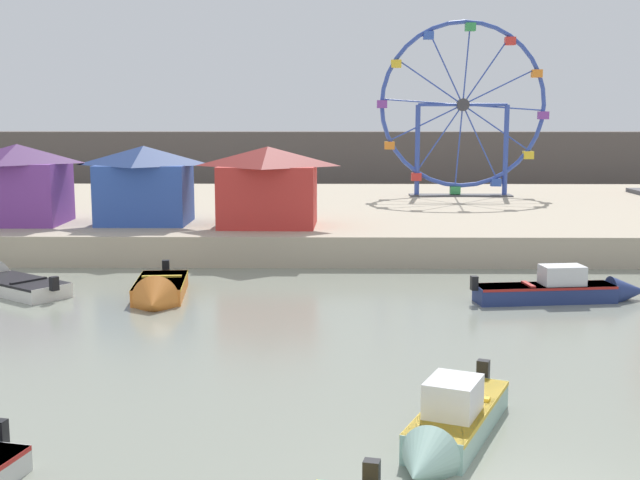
{
  "coord_description": "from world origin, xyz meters",
  "views": [
    {
      "loc": [
        -2.98,
        -10.95,
        5.8
      ],
      "look_at": [
        -3.3,
        13.45,
        2.1
      ],
      "focal_mm": 46.35,
      "sensor_mm": 36.0,
      "label": 1
    }
  ],
  "objects": [
    {
      "name": "ferris_wheel_blue_frame",
      "position": [
        4.46,
        36.28,
        6.15
      ],
      "size": [
        9.66,
        1.2,
        9.85
      ],
      "color": "#334CA8",
      "rests_on": "quay_promenade"
    },
    {
      "name": "distant_town_skyline",
      "position": [
        0.0,
        59.46,
        2.2
      ],
      "size": [
        140.0,
        3.0,
        4.4
      ],
      "primitive_type": "cube",
      "color": "#564C47",
      "rests_on": "ground_plane"
    },
    {
      "name": "motorboat_seafoam",
      "position": [
        -0.87,
        2.99,
        0.37
      ],
      "size": [
        2.78,
        4.63,
        1.41
      ],
      "rotation": [
        0.0,
        0.0,
        4.3
      ],
      "color": "#93BCAD",
      "rests_on": "ground_plane"
    },
    {
      "name": "motorboat_white_red_stripe",
      "position": [
        -13.8,
        15.9,
        0.25
      ],
      "size": [
        4.42,
        3.85,
        1.42
      ],
      "rotation": [
        0.0,
        0.0,
        2.49
      ],
      "color": "silver",
      "rests_on": "ground_plane"
    },
    {
      "name": "carnival_booth_red_striped",
      "position": [
        -5.58,
        23.27,
        2.92
      ],
      "size": [
        4.42,
        3.7,
        3.31
      ],
      "rotation": [
        0.0,
        0.0,
        -0.03
      ],
      "color": "red",
      "rests_on": "quay_promenade"
    },
    {
      "name": "motorboat_navy_blue",
      "position": [
        4.48,
        14.52,
        0.37
      ],
      "size": [
        5.77,
        1.72,
        1.37
      ],
      "rotation": [
        0.0,
        0.0,
        0.13
      ],
      "color": "navy",
      "rests_on": "ground_plane"
    },
    {
      "name": "carnival_booth_blue_tent",
      "position": [
        -10.9,
        23.98,
        2.92
      ],
      "size": [
        4.11,
        3.27,
        3.31
      ],
      "rotation": [
        0.0,
        0.0,
        -0.0
      ],
      "color": "#3356B7",
      "rests_on": "quay_promenade"
    },
    {
      "name": "carnival_booth_purple_stall",
      "position": [
        -16.24,
        23.87,
        2.96
      ],
      "size": [
        4.19,
        3.66,
        3.38
      ],
      "rotation": [
        0.0,
        0.0,
        0.02
      ],
      "color": "purple",
      "rests_on": "quay_promenade"
    },
    {
      "name": "motorboat_orange_hull",
      "position": [
        -8.4,
        14.38,
        0.28
      ],
      "size": [
        1.91,
        4.51,
        1.44
      ],
      "rotation": [
        0.0,
        0.0,
        4.81
      ],
      "color": "orange",
      "rests_on": "ground_plane"
    },
    {
      "name": "quay_promenade",
      "position": [
        0.0,
        32.27,
        0.6
      ],
      "size": [
        110.0,
        24.55,
        1.21
      ],
      "primitive_type": "cube",
      "color": "#B7A88E",
      "rests_on": "ground_plane"
    }
  ]
}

